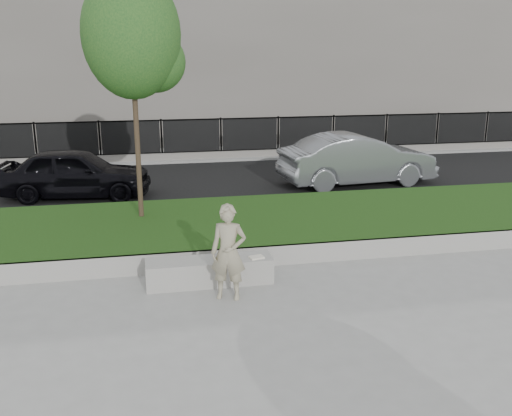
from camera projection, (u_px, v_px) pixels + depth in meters
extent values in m
plane|color=gray|center=(226.00, 291.00, 9.94)|extent=(90.00, 90.00, 0.00)
cube|color=black|center=(206.00, 229.00, 12.72)|extent=(34.00, 4.00, 0.40)
cube|color=#97958E|center=(217.00, 259.00, 10.87)|extent=(34.00, 0.08, 0.40)
cube|color=black|center=(186.00, 182.00, 17.96)|extent=(34.00, 7.00, 0.04)
cube|color=gray|center=(177.00, 156.00, 22.20)|extent=(34.00, 3.00, 0.12)
cube|color=slate|center=(179.00, 156.00, 21.21)|extent=(32.00, 0.30, 0.24)
cube|color=black|center=(178.00, 139.00, 21.04)|extent=(32.00, 0.04, 1.50)
cube|color=black|center=(177.00, 120.00, 20.85)|extent=(32.00, 0.05, 0.05)
cube|color=black|center=(179.00, 152.00, 21.17)|extent=(32.00, 0.05, 0.05)
cube|color=#6B655D|center=(164.00, 29.00, 27.48)|extent=(34.00, 10.00, 10.00)
cube|color=#97958E|center=(210.00, 271.00, 10.21)|extent=(2.25, 0.56, 0.46)
imported|color=tan|center=(228.00, 252.00, 9.46)|extent=(0.69, 0.55, 1.63)
cube|color=white|center=(257.00, 257.00, 10.21)|extent=(0.28, 0.23, 0.03)
cylinder|color=#38281C|center=(136.00, 112.00, 12.36)|extent=(0.11, 0.11, 4.73)
ellipsoid|color=#184A1E|center=(131.00, 34.00, 11.93)|extent=(2.08, 2.08, 2.70)
sphere|color=#184A1E|center=(155.00, 62.00, 12.35)|extent=(1.32, 1.32, 1.32)
imported|color=black|center=(75.00, 173.00, 15.88)|extent=(4.30, 2.17, 1.40)
imported|color=gray|center=(357.00, 159.00, 17.40)|extent=(4.88, 2.13, 1.56)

